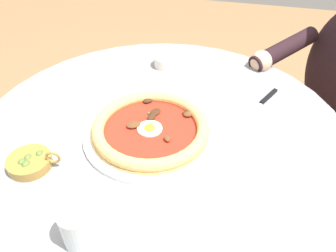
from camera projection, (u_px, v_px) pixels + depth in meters
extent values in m
cylinder|color=gray|center=(160.00, 133.00, 0.87)|extent=(0.95, 0.95, 0.03)
cylinder|color=gray|center=(162.00, 217.00, 1.10)|extent=(0.08, 0.08, 0.69)
cylinder|color=white|center=(151.00, 133.00, 0.84)|extent=(0.33, 0.33, 0.01)
cylinder|color=tan|center=(151.00, 131.00, 0.83)|extent=(0.29, 0.29, 0.01)
torus|color=tan|center=(151.00, 127.00, 0.82)|extent=(0.29, 0.29, 0.03)
cylinder|color=red|center=(151.00, 129.00, 0.83)|extent=(0.27, 0.27, 0.00)
cylinder|color=white|center=(150.00, 129.00, 0.83)|extent=(0.06, 0.06, 0.00)
ellipsoid|color=yellow|center=(150.00, 128.00, 0.82)|extent=(0.03, 0.03, 0.02)
ellipsoid|color=#3D2314|center=(148.00, 100.00, 0.91)|extent=(0.04, 0.03, 0.01)
ellipsoid|color=brown|center=(189.00, 114.00, 0.86)|extent=(0.03, 0.04, 0.01)
ellipsoid|color=#3D2314|center=(152.00, 117.00, 0.86)|extent=(0.03, 0.03, 0.01)
ellipsoid|color=brown|center=(167.00, 139.00, 0.79)|extent=(0.03, 0.02, 0.01)
ellipsoid|color=#3D2314|center=(155.00, 112.00, 0.87)|extent=(0.04, 0.03, 0.01)
ellipsoid|color=brown|center=(133.00, 125.00, 0.83)|extent=(0.04, 0.04, 0.01)
ellipsoid|color=#3D2314|center=(187.00, 114.00, 0.87)|extent=(0.03, 0.03, 0.01)
ellipsoid|color=#2D6B28|center=(155.00, 123.00, 0.84)|extent=(0.01, 0.01, 0.00)
ellipsoid|color=#2D6B28|center=(149.00, 113.00, 0.87)|extent=(0.01, 0.01, 0.00)
ellipsoid|color=#2D6B28|center=(115.00, 151.00, 0.76)|extent=(0.01, 0.01, 0.00)
cylinder|color=silver|center=(79.00, 226.00, 0.60)|extent=(0.06, 0.06, 0.08)
cylinder|color=silver|center=(81.00, 233.00, 0.61)|extent=(0.06, 0.06, 0.04)
cube|color=silver|center=(249.00, 115.00, 0.90)|extent=(0.12, 0.07, 0.00)
cube|color=black|center=(269.00, 96.00, 0.96)|extent=(0.08, 0.05, 0.01)
cylinder|color=white|center=(165.00, 61.00, 1.09)|extent=(0.07, 0.07, 0.03)
cylinder|color=olive|center=(165.00, 59.00, 1.08)|extent=(0.06, 0.06, 0.01)
cylinder|color=olive|center=(29.00, 162.00, 0.75)|extent=(0.10, 0.10, 0.02)
torus|color=olive|center=(53.00, 157.00, 0.74)|extent=(0.01, 0.03, 0.03)
ellipsoid|color=#516B2D|center=(27.00, 164.00, 0.74)|extent=(0.02, 0.02, 0.02)
ellipsoid|color=#516B2D|center=(26.00, 165.00, 0.74)|extent=(0.02, 0.02, 0.02)
ellipsoid|color=#516B2D|center=(22.00, 162.00, 0.74)|extent=(0.02, 0.02, 0.02)
ellipsoid|color=#516B2D|center=(28.00, 158.00, 0.75)|extent=(0.02, 0.02, 0.02)
ellipsoid|color=#516B2D|center=(40.00, 154.00, 0.76)|extent=(0.02, 0.02, 0.02)
cube|color=#282833|center=(315.00, 168.00, 1.45)|extent=(0.44, 0.43, 0.45)
cylinder|color=black|center=(284.00, 49.00, 1.11)|extent=(0.23, 0.22, 0.09)
sphere|color=tan|center=(261.00, 61.00, 1.08)|extent=(0.07, 0.07, 0.07)
cylinder|color=#4C4742|center=(263.00, 152.00, 1.53)|extent=(0.02, 0.02, 0.46)
cylinder|color=#4C4742|center=(327.00, 211.00, 1.28)|extent=(0.02, 0.02, 0.46)
cylinder|color=#4C4742|center=(322.00, 127.00, 1.65)|extent=(0.02, 0.02, 0.46)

